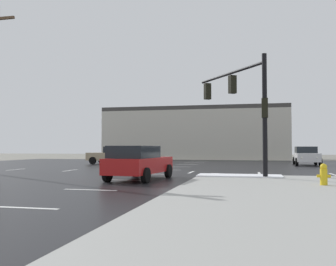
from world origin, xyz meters
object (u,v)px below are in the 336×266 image
object	(u,v)px
fire_hydrant	(324,174)
sedan_white	(306,155)
sedan_tan	(115,155)
traffic_signal_mast	(243,98)
sedan_red	(138,162)

from	to	relation	value
fire_hydrant	sedan_white	world-z (taller)	sedan_white
sedan_white	sedan_tan	world-z (taller)	same
traffic_signal_mast	sedan_red	distance (m)	6.19
sedan_red	sedan_tan	world-z (taller)	same
sedan_red	sedan_tan	size ratio (longest dim) A/B	1.01
fire_hydrant	sedan_tan	distance (m)	22.51
fire_hydrant	sedan_red	xyz separation A→B (m)	(-7.72, 1.90, 0.32)
sedan_red	fire_hydrant	bearing A→B (deg)	-98.37
sedan_white	sedan_red	bearing A→B (deg)	-27.51
fire_hydrant	sedan_tan	size ratio (longest dim) A/B	0.17
traffic_signal_mast	sedan_red	bearing A→B (deg)	80.50
sedan_red	sedan_white	bearing A→B (deg)	-24.23
sedan_red	sedan_white	world-z (taller)	same
traffic_signal_mast	sedan_tan	distance (m)	17.60
fire_hydrant	sedan_red	world-z (taller)	sedan_red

